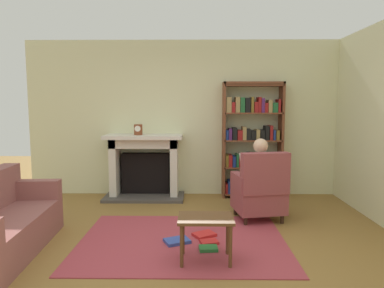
{
  "coord_description": "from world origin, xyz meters",
  "views": [
    {
      "loc": [
        0.16,
        -3.66,
        1.61
      ],
      "look_at": [
        0.1,
        1.2,
        1.05
      ],
      "focal_mm": 32.82,
      "sensor_mm": 36.0,
      "label": 1
    }
  ],
  "objects_px": {
    "mantel_clock": "(138,130)",
    "bookshelf": "(252,141)",
    "fireplace": "(145,164)",
    "side_table": "(206,224)",
    "seated_reader": "(257,175)",
    "armchair_reading": "(260,190)"
  },
  "relations": [
    {
      "from": "mantel_clock",
      "to": "bookshelf",
      "type": "xyz_separation_m",
      "value": [
        1.93,
        0.14,
        -0.2
      ]
    },
    {
      "from": "fireplace",
      "to": "side_table",
      "type": "relative_size",
      "value": 2.4
    },
    {
      "from": "seated_reader",
      "to": "side_table",
      "type": "bearing_deg",
      "value": 51.32
    },
    {
      "from": "armchair_reading",
      "to": "seated_reader",
      "type": "distance_m",
      "value": 0.23
    },
    {
      "from": "fireplace",
      "to": "armchair_reading",
      "type": "height_order",
      "value": "fireplace"
    },
    {
      "from": "fireplace",
      "to": "seated_reader",
      "type": "height_order",
      "value": "seated_reader"
    },
    {
      "from": "fireplace",
      "to": "mantel_clock",
      "type": "height_order",
      "value": "mantel_clock"
    },
    {
      "from": "bookshelf",
      "to": "seated_reader",
      "type": "relative_size",
      "value": 1.73
    },
    {
      "from": "fireplace",
      "to": "bookshelf",
      "type": "relative_size",
      "value": 0.68
    },
    {
      "from": "seated_reader",
      "to": "armchair_reading",
      "type": "bearing_deg",
      "value": 90.0
    },
    {
      "from": "fireplace",
      "to": "bookshelf",
      "type": "height_order",
      "value": "bookshelf"
    },
    {
      "from": "bookshelf",
      "to": "armchair_reading",
      "type": "bearing_deg",
      "value": -93.18
    },
    {
      "from": "mantel_clock",
      "to": "armchair_reading",
      "type": "xyz_separation_m",
      "value": [
        1.86,
        -1.13,
        -0.75
      ]
    },
    {
      "from": "fireplace",
      "to": "mantel_clock",
      "type": "bearing_deg",
      "value": -131.61
    },
    {
      "from": "seated_reader",
      "to": "mantel_clock",
      "type": "bearing_deg",
      "value": -39.17
    },
    {
      "from": "seated_reader",
      "to": "side_table",
      "type": "xyz_separation_m",
      "value": [
        -0.76,
        -1.4,
        -0.23
      ]
    },
    {
      "from": "fireplace",
      "to": "bookshelf",
      "type": "xyz_separation_m",
      "value": [
        1.84,
        0.04,
        0.4
      ]
    },
    {
      "from": "mantel_clock",
      "to": "side_table",
      "type": "bearing_deg",
      "value": -66.05
    },
    {
      "from": "fireplace",
      "to": "side_table",
      "type": "bearing_deg",
      "value": -68.61
    },
    {
      "from": "bookshelf",
      "to": "seated_reader",
      "type": "xyz_separation_m",
      "value": [
        -0.09,
        -1.15,
        -0.35
      ]
    },
    {
      "from": "bookshelf",
      "to": "side_table",
      "type": "relative_size",
      "value": 3.52
    },
    {
      "from": "fireplace",
      "to": "mantel_clock",
      "type": "relative_size",
      "value": 7.57
    }
  ]
}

